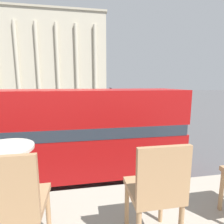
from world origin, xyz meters
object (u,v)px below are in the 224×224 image
Objects in this scene: cafe_chair_1 at (156,189)px; plaza_building_left at (53,59)px; traffic_light_near at (162,107)px; traffic_light_far at (110,95)px; cafe_dining_table at (2,167)px; cafe_chair_0 at (14,203)px; traffic_light_mid at (68,102)px; pedestrian_black at (173,118)px; car_white at (35,105)px; double_decker_bus at (64,132)px; pedestrian_red at (67,125)px.

plaza_building_left is at bearing 99.00° from cafe_chair_1.
traffic_light_near reaches higher than traffic_light_far.
cafe_dining_table reaches higher than traffic_light_far.
traffic_light_mid is (-1.21, 20.23, -1.38)m from cafe_chair_0.
traffic_light_far is at bearing 52.19° from traffic_light_mid.
traffic_light_mid is 12.09m from pedestrian_black.
traffic_light_far is (13.04, -25.56, -9.01)m from plaza_building_left.
cafe_dining_table is 0.17× the size of car_white.
plaza_building_left is 7.92× the size of traffic_light_near.
plaza_building_left is at bearing 97.80° from cafe_dining_table.
double_decker_bus is 12.45m from pedestrian_black.
pedestrian_black is at bearing -75.04° from traffic_light_far.
traffic_light_mid is 6.74m from pedestrian_red.
double_decker_bus is 2.46× the size of car_white.
pedestrian_red is (6.82, -40.67, -10.52)m from plaza_building_left.
traffic_light_mid is (-0.90, 13.84, -0.10)m from double_decker_bus.
pedestrian_black is (9.54, 13.73, -2.56)m from cafe_dining_table.
cafe_chair_1 is 0.57× the size of pedestrian_red.
double_decker_bus is 2.79× the size of traffic_light_far.
traffic_light_far is (5.69, 22.34, 0.13)m from double_decker_bus.
cafe_chair_1 is at bearing -98.59° from traffic_light_far.
pedestrian_black is at bearing -67.10° from plaza_building_left.
plaza_building_left is 9.09× the size of traffic_light_mid.
cafe_chair_0 is at bearing 143.19° from pedestrian_black.
traffic_light_far is (5.68, 28.18, -1.17)m from cafe_dining_table.
cafe_chair_1 is 0.03× the size of plaza_building_left.
traffic_light_mid is 0.79× the size of car_white.
plaza_building_left is 35.87m from traffic_light_mid.
plaza_building_left is 19.01× the size of pedestrian_red.
pedestrian_black is (16.57, -15.57, 0.33)m from car_white.
double_decker_bus reaches higher than cafe_dining_table.
traffic_light_mid is at bearing -79.28° from plaza_building_left.
pedestrian_red is 0.89× the size of pedestrian_black.
cafe_dining_table is 16.92m from pedestrian_black.
cafe_chair_1 is at bearing -80.49° from double_decker_bus.
cafe_dining_table is 19.75m from traffic_light_mid.
cafe_chair_1 is 16.68m from pedestrian_black.
double_decker_bus reaches higher than pedestrian_red.
plaza_building_left reaches higher than traffic_light_mid.
double_decker_bus is 0.34× the size of plaza_building_left.
traffic_light_far is 2.08× the size of pedestrian_black.
cafe_chair_0 is at bearing -89.61° from double_decker_bus.
pedestrian_black is at bearing 55.21° from cafe_dining_table.
cafe_chair_1 is at bearing -122.20° from car_white.
pedestrian_red is (-0.52, 7.23, -1.39)m from double_decker_bus.
traffic_light_near reaches higher than cafe_dining_table.
cafe_chair_0 is 55.39m from plaza_building_left.
plaza_building_left is 17.01× the size of pedestrian_black.
cafe_chair_1 reaches higher than pedestrian_black.
double_decker_bus is at bearing 101.78° from cafe_chair_1.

